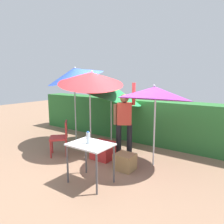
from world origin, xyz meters
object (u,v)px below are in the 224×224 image
umbrella_rainbow (91,78)px  umbrella_yellow (155,93)px  chair_plastic (61,136)px  bottle_water (88,138)px  umbrella_orange (111,91)px  cooler_box (103,150)px  crate_cardboard (125,162)px  folding_table (90,149)px  person_vendor (124,120)px  umbrella_navy (75,73)px

umbrella_rainbow → umbrella_yellow: umbrella_rainbow is taller
chair_plastic → bottle_water: (1.54, -0.68, 0.38)m
umbrella_orange → cooler_box: size_ratio=4.12×
cooler_box → bottle_water: size_ratio=2.15×
umbrella_rainbow → chair_plastic: bearing=-123.5°
crate_cardboard → cooler_box: bearing=165.9°
umbrella_yellow → folding_table: bearing=-113.6°
umbrella_orange → person_vendor: bearing=-35.4°
person_vendor → chair_plastic: bearing=-144.9°
umbrella_navy → bottle_water: umbrella_navy is taller
umbrella_yellow → crate_cardboard: 1.65m
crate_cardboard → umbrella_orange: bearing=134.8°
chair_plastic → folding_table: chair_plastic is taller
umbrella_yellow → person_vendor: size_ratio=1.03×
umbrella_orange → umbrella_yellow: bearing=-23.4°
umbrella_navy → person_vendor: size_ratio=1.37×
umbrella_navy → folding_table: 2.95m
umbrella_orange → umbrella_navy: size_ratio=0.83×
umbrella_rainbow → umbrella_orange: size_ratio=1.14×
umbrella_rainbow → chair_plastic: 1.69m
umbrella_navy → crate_cardboard: (2.23, -0.75, -1.95)m
chair_plastic → cooler_box: chair_plastic is taller
umbrella_yellow → umbrella_navy: size_ratio=0.75×
umbrella_rainbow → umbrella_orange: 0.93m
crate_cardboard → folding_table: bearing=-104.9°
person_vendor → chair_plastic: person_vendor is taller
person_vendor → folding_table: person_vendor is taller
chair_plastic → cooler_box: (1.03, 0.41, -0.29)m
chair_plastic → cooler_box: size_ratio=1.73×
bottle_water → folding_table: bearing=34.7°
umbrella_navy → chair_plastic: (0.43, -0.96, -1.61)m
umbrella_orange → folding_table: umbrella_orange is taller
umbrella_navy → crate_cardboard: 3.06m
chair_plastic → crate_cardboard: size_ratio=2.12×
cooler_box → bottle_water: bearing=-65.1°
crate_cardboard → bottle_water: (-0.27, -0.89, 0.72)m
umbrella_orange → bottle_water: (1.03, -2.20, -0.71)m
umbrella_orange → umbrella_navy: (-0.94, -0.55, 0.52)m
umbrella_orange → folding_table: size_ratio=2.65×
umbrella_orange → umbrella_yellow: (1.70, -0.73, 0.06)m
umbrella_yellow → umbrella_navy: 2.68m
umbrella_yellow → folding_table: umbrella_yellow is taller
umbrella_rainbow → chair_plastic: (-0.45, -0.68, -1.48)m
person_vendor → chair_plastic: size_ratio=2.11×
crate_cardboard → chair_plastic: bearing=-173.3°
person_vendor → folding_table: (0.24, -1.59, -0.25)m
umbrella_orange → chair_plastic: (-0.51, -1.52, -1.10)m
umbrella_rainbow → umbrella_orange: umbrella_rainbow is taller
umbrella_orange → umbrella_yellow: size_ratio=1.10×
folding_table → bottle_water: 0.22m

